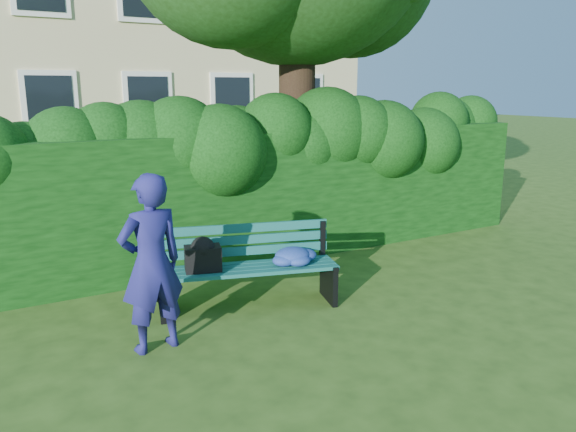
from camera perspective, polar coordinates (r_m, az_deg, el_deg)
ground at (r=6.23m, az=2.81°, el=-9.62°), size 80.00×80.00×0.00m
hedge at (r=7.84m, az=-5.88°, el=1.90°), size 10.00×1.00×1.80m
park_bench at (r=6.22m, az=-3.82°, el=-4.74°), size 2.04×1.07×0.89m
man_reading at (r=5.24m, az=-13.72°, el=-4.73°), size 0.66×0.48×1.66m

